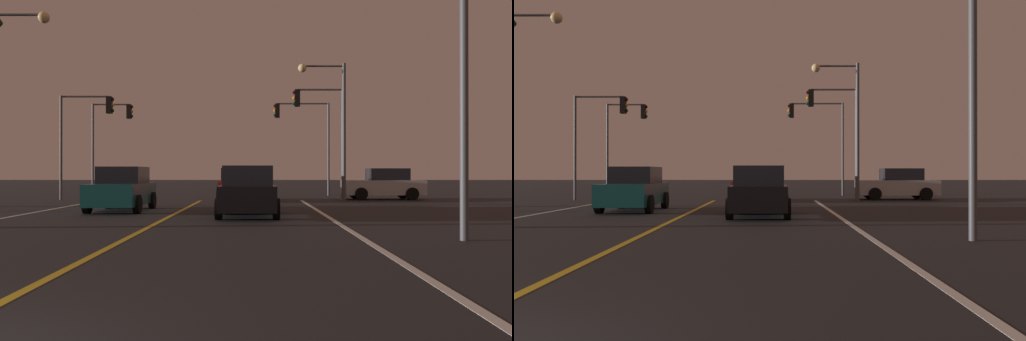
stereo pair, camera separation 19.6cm
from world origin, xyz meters
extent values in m
cube|color=silver|center=(5.30, 9.05, 0.00)|extent=(0.16, 30.11, 0.01)
cube|color=gold|center=(0.00, 9.05, 0.00)|extent=(0.16, 30.11, 0.01)
cylinder|color=black|center=(8.48, 24.36, 0.34)|extent=(0.68, 0.22, 0.68)
cylinder|color=black|center=(8.48, 26.16, 0.34)|extent=(0.68, 0.22, 0.68)
cylinder|color=black|center=(11.18, 24.36, 0.34)|extent=(0.68, 0.22, 0.68)
cylinder|color=black|center=(11.18, 26.16, 0.34)|extent=(0.68, 0.22, 0.68)
cube|color=#B7BABF|center=(9.83, 25.26, 0.66)|extent=(4.30, 1.80, 0.80)
cube|color=black|center=(10.08, 25.26, 1.38)|extent=(2.10, 1.60, 0.64)
cube|color=red|center=(11.93, 24.66, 0.76)|extent=(0.08, 0.24, 0.16)
cube|color=red|center=(11.93, 25.86, 0.76)|extent=(0.08, 0.24, 0.16)
cylinder|color=black|center=(1.06, 25.16, 0.34)|extent=(0.22, 0.68, 0.68)
cylinder|color=black|center=(2.86, 25.16, 0.34)|extent=(0.22, 0.68, 0.68)
cylinder|color=black|center=(1.06, 22.46, 0.34)|extent=(0.22, 0.68, 0.68)
cylinder|color=black|center=(2.86, 22.46, 0.34)|extent=(0.22, 0.68, 0.68)
cube|color=maroon|center=(1.96, 23.81, 0.66)|extent=(1.80, 4.30, 0.80)
cube|color=black|center=(1.96, 23.56, 1.38)|extent=(1.60, 2.10, 0.64)
cube|color=red|center=(1.36, 21.71, 0.76)|extent=(0.24, 0.08, 0.16)
cube|color=red|center=(2.56, 21.71, 0.76)|extent=(0.24, 0.08, 0.16)
cylinder|color=black|center=(1.73, 15.56, 0.34)|extent=(0.22, 0.68, 0.68)
cylinder|color=black|center=(3.53, 15.56, 0.34)|extent=(0.22, 0.68, 0.68)
cylinder|color=black|center=(1.73, 12.86, 0.34)|extent=(0.22, 0.68, 0.68)
cylinder|color=black|center=(3.53, 12.86, 0.34)|extent=(0.22, 0.68, 0.68)
cube|color=black|center=(2.63, 14.21, 0.66)|extent=(1.80, 4.30, 0.80)
cube|color=black|center=(2.63, 13.96, 1.38)|extent=(1.60, 2.10, 0.64)
cube|color=red|center=(2.03, 12.11, 0.76)|extent=(0.24, 0.08, 0.16)
cube|color=red|center=(3.23, 12.11, 0.76)|extent=(0.24, 0.08, 0.16)
cylinder|color=black|center=(-1.34, 15.28, 0.34)|extent=(0.22, 0.68, 0.68)
cylinder|color=black|center=(-3.14, 15.28, 0.34)|extent=(0.22, 0.68, 0.68)
cylinder|color=black|center=(-1.34, 17.98, 0.34)|extent=(0.22, 0.68, 0.68)
cylinder|color=black|center=(-3.14, 17.98, 0.34)|extent=(0.22, 0.68, 0.68)
cube|color=#145156|center=(-2.24, 16.63, 0.66)|extent=(1.80, 4.30, 0.80)
cube|color=black|center=(-2.24, 16.88, 1.38)|extent=(1.60, 2.10, 0.64)
cube|color=red|center=(-1.64, 18.73, 0.76)|extent=(0.24, 0.08, 0.16)
cube|color=red|center=(-2.84, 18.73, 0.76)|extent=(0.24, 0.08, 0.16)
cylinder|color=#4C4C51|center=(7.53, 24.61, 2.98)|extent=(0.14, 0.14, 5.96)
cylinder|color=#4C4C51|center=(6.32, 24.61, 5.91)|extent=(2.42, 0.10, 0.10)
cube|color=black|center=(5.11, 24.61, 5.46)|extent=(0.28, 0.36, 0.90)
sphere|color=#3A0605|center=(4.95, 24.61, 5.76)|extent=(0.20, 0.20, 0.20)
sphere|color=orange|center=(4.95, 24.61, 5.46)|extent=(0.20, 0.20, 0.20)
sphere|color=#063816|center=(4.95, 24.61, 5.16)|extent=(0.20, 0.20, 0.20)
cylinder|color=#4C4C51|center=(-7.53, 24.61, 2.79)|extent=(0.14, 0.14, 5.59)
cylinder|color=#4C4C51|center=(-6.24, 24.61, 5.54)|extent=(2.58, 0.10, 0.10)
cube|color=black|center=(-4.95, 24.61, 5.09)|extent=(0.28, 0.36, 0.90)
sphere|color=#3A0605|center=(-4.79, 24.61, 5.39)|extent=(0.20, 0.20, 0.20)
sphere|color=orange|center=(-4.79, 24.61, 5.09)|extent=(0.20, 0.20, 0.20)
sphere|color=#063816|center=(-4.79, 24.61, 4.79)|extent=(0.20, 0.20, 0.20)
cylinder|color=#4C4C51|center=(7.53, 30.11, 2.97)|extent=(0.14, 0.14, 5.93)
cylinder|color=#4C4C51|center=(5.90, 30.11, 5.88)|extent=(3.26, 0.10, 0.10)
cube|color=black|center=(4.27, 30.11, 5.43)|extent=(0.28, 0.36, 0.90)
sphere|color=#3A0605|center=(4.11, 30.11, 5.73)|extent=(0.20, 0.20, 0.20)
sphere|color=orange|center=(4.11, 30.11, 5.43)|extent=(0.20, 0.20, 0.20)
sphere|color=#063816|center=(4.11, 30.11, 5.13)|extent=(0.20, 0.20, 0.20)
cylinder|color=#4C4C51|center=(-7.53, 30.11, 2.94)|extent=(0.14, 0.14, 5.88)
cylinder|color=#4C4C51|center=(-6.37, 30.11, 5.83)|extent=(2.32, 0.10, 0.10)
cube|color=black|center=(-5.21, 30.11, 5.38)|extent=(0.28, 0.36, 0.90)
sphere|color=#3A0605|center=(-5.05, 30.11, 5.68)|extent=(0.20, 0.20, 0.20)
sphere|color=orange|center=(-5.05, 30.11, 5.38)|extent=(0.20, 0.20, 0.20)
sphere|color=#063816|center=(-5.05, 30.11, 5.08)|extent=(0.20, 0.20, 0.20)
cylinder|color=#4C4C51|center=(7.43, 7.90, 3.70)|extent=(0.18, 0.18, 7.40)
cylinder|color=#4C4C51|center=(-6.25, 16.23, 7.41)|extent=(2.35, 0.10, 0.10)
sphere|color=#F9D88C|center=(-5.08, 16.23, 7.31)|extent=(0.44, 0.44, 0.44)
cylinder|color=#4C4C51|center=(7.43, 23.52, 3.55)|extent=(0.18, 0.18, 7.10)
cylinder|color=#4C4C51|center=(6.36, 23.52, 6.95)|extent=(2.15, 0.10, 0.10)
sphere|color=#F9D88C|center=(5.28, 23.52, 6.85)|extent=(0.44, 0.44, 0.44)
camera|label=1|loc=(2.90, -3.56, 1.48)|focal=37.02mm
camera|label=2|loc=(3.10, -3.56, 1.48)|focal=37.02mm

